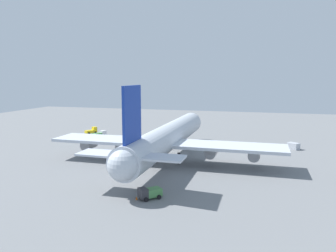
# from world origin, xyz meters

# --- Properties ---
(ground_plane) EXTENTS (246.10, 246.10, 0.00)m
(ground_plane) POSITION_xyz_m (0.00, 0.00, 0.00)
(ground_plane) COLOR slate
(cargo_airplane) EXTENTS (61.52, 56.74, 19.27)m
(cargo_airplane) POSITION_xyz_m (-0.20, 0.00, 5.79)
(cargo_airplane) COLOR silver
(cargo_airplane) RESTS_ON ground_plane
(fuel_truck) EXTENTS (4.56, 3.77, 2.48)m
(fuel_truck) POSITION_xyz_m (29.68, 37.59, 1.12)
(fuel_truck) COLOR yellow
(fuel_truck) RESTS_ON ground_plane
(catering_truck) EXTENTS (4.12, 4.13, 2.04)m
(catering_truck) POSITION_xyz_m (-26.67, -4.32, 1.07)
(catering_truck) COLOR #333338
(catering_truck) RESTS_ON ground_plane
(maintenance_van) EXTENTS (5.31, 4.10, 2.42)m
(maintenance_van) POSITION_xyz_m (22.71, 30.84, 1.23)
(maintenance_van) COLOR silver
(maintenance_van) RESTS_ON ground_plane
(cargo_container_fore) EXTENTS (3.61, 3.77, 1.84)m
(cargo_container_fore) POSITION_xyz_m (22.33, -31.41, 0.92)
(cargo_container_fore) COLOR #B7BCC6
(cargo_container_fore) RESTS_ON ground_plane
(safety_cone_nose) EXTENTS (0.51, 0.51, 0.73)m
(safety_cone_nose) POSITION_xyz_m (27.69, 2.79, 0.37)
(safety_cone_nose) COLOR orange
(safety_cone_nose) RESTS_ON ground_plane
(safety_cone_tail) EXTENTS (0.40, 0.40, 0.58)m
(safety_cone_tail) POSITION_xyz_m (-27.69, -2.33, 0.29)
(safety_cone_tail) COLOR orange
(safety_cone_tail) RESTS_ON ground_plane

